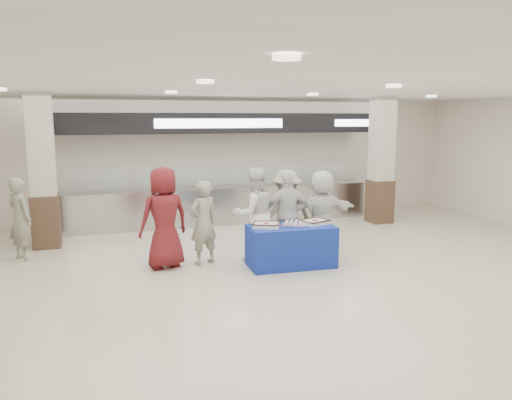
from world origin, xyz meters
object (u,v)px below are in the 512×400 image
object	(u,v)px
soldier_bg	(20,219)
sheet_cake_right	(315,222)
chef_short	(288,214)
civilian_white	(321,212)
soldier_a	(203,223)
sheet_cake_left	(266,225)
cupcake_tray	(293,223)
soldier_b	(286,212)
chef_tall	(254,214)
civilian_maroon	(164,218)
display_table	(291,246)

from	to	relation	value
soldier_bg	sheet_cake_right	bearing A→B (deg)	-147.07
sheet_cake_right	chef_short	distance (m)	0.70
civilian_white	soldier_a	bearing A→B (deg)	1.63
sheet_cake_right	civilian_white	bearing A→B (deg)	55.66
civilian_white	soldier_bg	size ratio (longest dim) A/B	1.06
sheet_cake_left	cupcake_tray	world-z (taller)	sheet_cake_left
sheet_cake_right	soldier_b	size ratio (longest dim) A/B	0.32
soldier_b	soldier_bg	world-z (taller)	soldier_b
soldier_a	soldier_bg	bearing A→B (deg)	-44.81
sheet_cake_right	chef_tall	distance (m)	1.16
soldier_a	civilian_white	world-z (taller)	civilian_white
chef_tall	sheet_cake_right	bearing A→B (deg)	138.39
cupcake_tray	civilian_maroon	bearing A→B (deg)	164.94
soldier_a	sheet_cake_right	bearing A→B (deg)	140.27
civilian_maroon	sheet_cake_left	bearing A→B (deg)	146.26
cupcake_tray	chef_tall	size ratio (longest dim) A/B	0.29
chef_short	soldier_b	world-z (taller)	same
cupcake_tray	civilian_white	size ratio (longest dim) A/B	0.31
sheet_cake_right	soldier_a	world-z (taller)	soldier_a
civilian_maroon	soldier_b	size ratio (longest dim) A/B	1.10
soldier_a	soldier_bg	distance (m)	3.52
soldier_a	cupcake_tray	bearing A→B (deg)	136.97
civilian_white	sheet_cake_left	bearing A→B (deg)	25.31
sheet_cake_right	soldier_a	bearing A→B (deg)	161.84
chef_short	soldier_b	distance (m)	0.21
soldier_a	civilian_white	distance (m)	2.39
sheet_cake_right	soldier_bg	world-z (taller)	soldier_bg
soldier_a	chef_tall	world-z (taller)	chef_tall
soldier_a	civilian_white	xyz separation A→B (m)	(2.39, 0.00, 0.06)
chef_tall	soldier_b	distance (m)	0.77
sheet_cake_left	sheet_cake_right	world-z (taller)	same
sheet_cake_right	cupcake_tray	world-z (taller)	sheet_cake_right
sheet_cake_left	soldier_b	size ratio (longest dim) A/B	0.34
civilian_maroon	soldier_bg	world-z (taller)	civilian_maroon
sheet_cake_right	sheet_cake_left	bearing A→B (deg)	177.61
sheet_cake_left	soldier_bg	size ratio (longest dim) A/B	0.35
soldier_b	soldier_bg	xyz separation A→B (m)	(-4.96, 1.19, -0.04)
sheet_cake_left	chef_tall	world-z (taller)	chef_tall
display_table	civilian_white	size ratio (longest dim) A/B	0.92
soldier_b	chef_tall	bearing A→B (deg)	10.07
soldier_b	cupcake_tray	bearing A→B (deg)	71.88
chef_short	sheet_cake_right	bearing A→B (deg)	119.77
civilian_maroon	civilian_white	size ratio (longest dim) A/B	1.10
display_table	civilian_maroon	distance (m)	2.35
chef_short	civilian_white	world-z (taller)	same
soldier_bg	chef_tall	bearing A→B (deg)	-143.92
sheet_cake_left	cupcake_tray	size ratio (longest dim) A/B	1.08
sheet_cake_right	display_table	bearing A→B (deg)	179.93
sheet_cake_left	chef_short	xyz separation A→B (m)	(0.66, 0.60, 0.04)
chef_short	sheet_cake_left	bearing A→B (deg)	49.01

